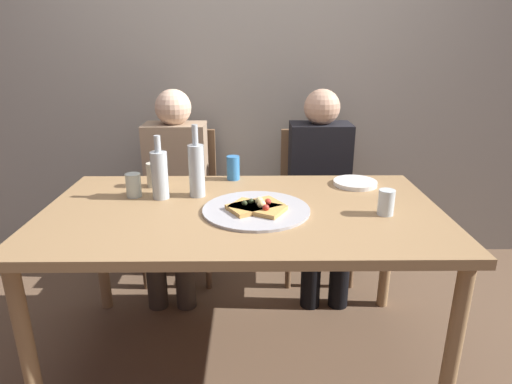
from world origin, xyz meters
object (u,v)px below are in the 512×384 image
Objects in this scene: pizza_tray at (256,210)px; chair_left at (180,194)px; beer_bottle at (197,169)px; dining_table at (242,224)px; pizza_slice_last at (256,206)px; guest_in_sweater at (175,182)px; wine_glass at (153,175)px; pizza_slice_extra at (258,208)px; tumbler_near at (134,185)px; chair_right at (316,193)px; guest_in_beanie at (321,182)px; wine_bottle at (160,174)px; plate_stack at (355,183)px; tumbler_far at (386,202)px.

chair_left is at bearing 117.53° from pizza_tray.
pizza_tray is 0.35m from beer_bottle.
dining_table is 0.10m from pizza_tray.
pizza_slice_last is 0.22× the size of guest_in_sweater.
wine_glass reaches higher than pizza_slice_last.
wine_glass is at bearing 144.97° from pizza_slice_extra.
tumbler_near is 0.12× the size of chair_right.
guest_in_beanie is (0.66, 0.56, -0.24)m from beer_bottle.
wine_bottle reaches higher than pizza_slice_last.
plate_stack is 0.44m from guest_in_beanie.
chair_right is at bearing -90.00° from guest_in_beanie.
plate_stack is 0.18× the size of guest_in_sweater.
pizza_slice_last is 0.78× the size of beer_bottle.
tumbler_near is at bearing -171.47° from plate_stack.
guest_in_beanie reaches higher than dining_table.
guest_in_sweater reaches higher than wine_glass.
pizza_slice_extra is at bearing -35.03° from wine_glass.
tumbler_far is (1.08, -0.23, -0.00)m from tumbler_near.
pizza_slice_last is at bearing -21.23° from wine_bottle.
pizza_slice_last is 0.90m from guest_in_sweater.
plate_stack is at bearing 104.15° from guest_in_beanie.
wine_bottle is at bearing 158.76° from pizza_tray.
wine_glass reaches higher than pizza_slice_extra.
pizza_slice_last is 1.05m from chair_left.
guest_in_sweater is at bearing 121.71° from pizza_slice_extra.
tumbler_far is 0.82m from guest_in_beanie.
guest_in_sweater is at bearing 94.14° from wine_bottle.
tumbler_far is 0.12× the size of chair_right.
wine_glass is (-0.50, 0.33, 0.05)m from pizza_tray.
dining_table is 16.00× the size of tumbler_far.
pizza_slice_extra is 0.48m from wine_bottle.
tumbler_far reaches higher than pizza_tray.
tumbler_far reaches higher than dining_table.
guest_in_sweater reaches higher than wine_bottle.
tumbler_near reaches higher than plate_stack.
tumbler_near is 1.11m from tumbler_far.
wine_glass reaches higher than tumbler_far.
pizza_slice_extra is 0.28× the size of chair_left.
chair_left is at bearing 87.55° from wine_glass.
wine_bottle is 1.34× the size of plate_stack.
pizza_slice_last is (-0.00, 0.00, 0.02)m from pizza_tray.
tumbler_near is 0.60m from guest_in_sweater.
wine_glass is at bearing 25.41° from guest_in_beanie.
dining_table is 5.87× the size of wine_bottle.
guest_in_sweater reaches higher than pizza_tray.
pizza_tray is 0.39× the size of guest_in_beanie.
chair_left is (-0.04, 0.74, -0.36)m from wine_bottle.
dining_table is 0.83m from guest_in_sweater.
wine_glass reaches higher than pizza_tray.
chair_left is at bearing 115.33° from dining_table.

